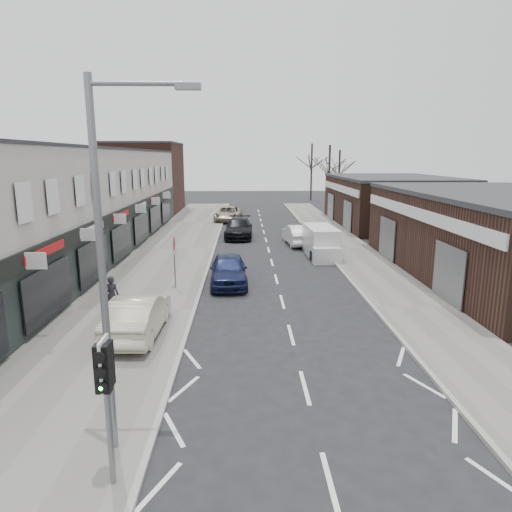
{
  "coord_description": "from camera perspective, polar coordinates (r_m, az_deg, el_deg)",
  "views": [
    {
      "loc": [
        -1.73,
        -10.08,
        6.55
      ],
      "look_at": [
        -1.26,
        8.03,
        2.6
      ],
      "focal_mm": 32.0,
      "sensor_mm": 36.0,
      "label": 1
    }
  ],
  "objects": [
    {
      "name": "warning_sign",
      "position": [
        22.76,
        -10.11,
        1.09
      ],
      "size": [
        0.12,
        0.8,
        2.7
      ],
      "color": "slate",
      "rests_on": "pavement_left"
    },
    {
      "name": "sedan_on_pavement",
      "position": [
        17.36,
        -14.55,
        -7.17
      ],
      "size": [
        1.71,
        4.65,
        1.52
      ],
      "primitive_type": "imported",
      "rotation": [
        0.0,
        0.0,
        3.12
      ],
      "color": "beige",
      "rests_on": "pavement_left"
    },
    {
      "name": "shop_terrace_left",
      "position": [
        31.97,
        -23.2,
        5.93
      ],
      "size": [
        8.0,
        41.0,
        7.1
      ],
      "primitive_type": "cube",
      "color": "beige",
      "rests_on": "ground"
    },
    {
      "name": "tree_far_b",
      "position": [
        65.76,
        10.2,
        6.4
      ],
      "size": [
        3.6,
        3.6,
        7.5
      ],
      "primitive_type": null,
      "color": "#382D26",
      "rests_on": "ground"
    },
    {
      "name": "traffic_light",
      "position": [
        9.45,
        -18.32,
        -14.34
      ],
      "size": [
        0.28,
        0.6,
        3.1
      ],
      "color": "slate",
      "rests_on": "pavement_left"
    },
    {
      "name": "parked_car_left_a",
      "position": [
        23.8,
        -3.44,
        -1.71
      ],
      "size": [
        2.07,
        4.74,
        1.59
      ],
      "primitive_type": "imported",
      "rotation": [
        0.0,
        0.0,
        0.04
      ],
      "color": "#151D43",
      "rests_on": "ground"
    },
    {
      "name": "right_unit_far",
      "position": [
        46.52,
        16.45,
        6.5
      ],
      "size": [
        10.0,
        16.0,
        4.5
      ],
      "primitive_type": "cube",
      "color": "#372219",
      "rests_on": "ground"
    },
    {
      "name": "brick_block_far",
      "position": [
        56.38,
        -13.71,
        9.37
      ],
      "size": [
        8.0,
        10.0,
        8.0
      ],
      "primitive_type": "cube",
      "color": "#44261D",
      "rests_on": "ground"
    },
    {
      "name": "tree_far_c",
      "position": [
        71.12,
        6.85,
        6.93
      ],
      "size": [
        3.6,
        3.6,
        8.5
      ],
      "primitive_type": null,
      "color": "#382D26",
      "rests_on": "ground"
    },
    {
      "name": "tree_far_a",
      "position": [
        59.42,
        8.98,
        5.83
      ],
      "size": [
        3.6,
        3.6,
        8.0
      ],
      "primitive_type": null,
      "color": "#382D26",
      "rests_on": "ground"
    },
    {
      "name": "parked_car_right_b",
      "position": [
        36.75,
        6.73,
        3.18
      ],
      "size": [
        2.3,
        4.74,
        1.56
      ],
      "primitive_type": "imported",
      "rotation": [
        0.0,
        0.0,
        3.25
      ],
      "color": "black",
      "rests_on": "ground"
    },
    {
      "name": "parked_car_left_b",
      "position": [
        37.69,
        -2.18,
        3.51
      ],
      "size": [
        2.34,
        5.49,
        1.58
      ],
      "primitive_type": "imported",
      "rotation": [
        0.0,
        0.0,
        -0.02
      ],
      "color": "black",
      "rests_on": "ground"
    },
    {
      "name": "pavement_right",
      "position": [
        33.57,
        11.43,
        0.91
      ],
      "size": [
        3.5,
        64.0,
        0.12
      ],
      "primitive_type": "cube",
      "color": "slate",
      "rests_on": "ground"
    },
    {
      "name": "street_lamp",
      "position": [
        9.88,
        -17.88,
        0.43
      ],
      "size": [
        2.23,
        0.22,
        8.0
      ],
      "color": "slate",
      "rests_on": "pavement_left"
    },
    {
      "name": "pedestrian",
      "position": [
        19.9,
        -17.6,
        -4.67
      ],
      "size": [
        0.61,
        0.41,
        1.64
      ],
      "primitive_type": "imported",
      "rotation": [
        0.0,
        0.0,
        3.18
      ],
      "color": "black",
      "rests_on": "pavement_left"
    },
    {
      "name": "ground",
      "position": [
        12.14,
        7.43,
        -20.46
      ],
      "size": [
        160.0,
        160.0,
        0.0
      ],
      "primitive_type": "plane",
      "color": "black",
      "rests_on": "ground"
    },
    {
      "name": "right_unit_near",
      "position": [
        28.3,
        28.76,
        2.04
      ],
      "size": [
        10.0,
        18.0,
        4.5
      ],
      "primitive_type": "cube",
      "color": "#372219",
      "rests_on": "ground"
    },
    {
      "name": "pavement_left",
      "position": [
        33.11,
        -10.17,
        0.8
      ],
      "size": [
        5.5,
        64.0,
        0.12
      ],
      "primitive_type": "cube",
      "color": "slate",
      "rests_on": "ground"
    },
    {
      "name": "parked_car_right_a",
      "position": [
        34.78,
        5.23,
        2.67
      ],
      "size": [
        2.03,
        4.75,
        1.52
      ],
      "primitive_type": "imported",
      "rotation": [
        0.0,
        0.0,
        3.23
      ],
      "color": "white",
      "rests_on": "ground"
    },
    {
      "name": "parked_car_left_c",
      "position": [
        47.51,
        -3.5,
        5.28
      ],
      "size": [
        2.98,
        5.65,
        1.52
      ],
      "primitive_type": "imported",
      "rotation": [
        0.0,
        0.0,
        -0.09
      ],
      "color": "#A19280",
      "rests_on": "ground"
    },
    {
      "name": "white_van",
      "position": [
        30.87,
        8.12,
        1.69
      ],
      "size": [
        1.97,
        5.13,
        1.97
      ],
      "rotation": [
        0.0,
        0.0,
        0.05
      ],
      "color": "silver",
      "rests_on": "ground"
    }
  ]
}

